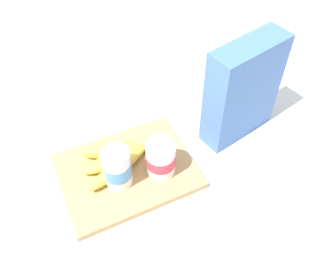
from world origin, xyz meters
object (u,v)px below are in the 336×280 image
(cutting_board, at_px, (127,171))
(yogurt_cup_back, at_px, (117,168))
(banana_bunch, at_px, (116,159))
(yogurt_cup_front, at_px, (161,158))
(cereal_box, at_px, (243,91))
(spoon, at_px, (3,195))

(cutting_board, relative_size, yogurt_cup_back, 3.13)
(banana_bunch, bearing_deg, yogurt_cup_back, 77.14)
(yogurt_cup_front, relative_size, banana_bunch, 0.52)
(cereal_box, distance_m, banana_bunch, 0.34)
(cereal_box, distance_m, spoon, 0.60)
(yogurt_cup_front, bearing_deg, spoon, -16.10)
(cereal_box, relative_size, banana_bunch, 1.53)
(yogurt_cup_front, height_order, yogurt_cup_back, yogurt_cup_back)
(yogurt_cup_back, distance_m, spoon, 0.27)
(yogurt_cup_back, relative_size, spoon, 0.77)
(cereal_box, xyz_separation_m, yogurt_cup_front, (0.24, 0.05, -0.07))
(yogurt_cup_front, relative_size, spoon, 0.69)
(cutting_board, height_order, cereal_box, cereal_box)
(cutting_board, height_order, yogurt_cup_back, yogurt_cup_back)
(cutting_board, xyz_separation_m, spoon, (0.27, -0.06, -0.00))
(yogurt_cup_front, xyz_separation_m, yogurt_cup_back, (0.10, -0.01, 0.00))
(banana_bunch, distance_m, spoon, 0.26)
(cutting_board, bearing_deg, banana_bunch, -59.93)
(yogurt_cup_back, bearing_deg, yogurt_cup_front, 172.09)
(cutting_board, bearing_deg, yogurt_cup_front, 152.73)
(cereal_box, xyz_separation_m, yogurt_cup_back, (0.34, 0.04, -0.07))
(banana_bunch, bearing_deg, cutting_board, 120.07)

